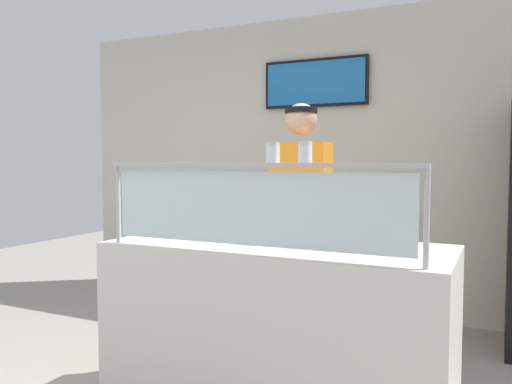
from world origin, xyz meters
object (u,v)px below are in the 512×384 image
object	(u,v)px
pizza_server	(253,233)
worker_figure	(301,217)
pizza_box_stack	(209,211)
pizza_tray	(262,237)
parmesan_shaker	(273,154)
pepper_flake_shaker	(305,153)

from	to	relation	value
pizza_server	worker_figure	distance (m)	0.71
worker_figure	pizza_box_stack	world-z (taller)	worker_figure
pizza_tray	worker_figure	world-z (taller)	worker_figure
pizza_server	parmesan_shaker	distance (m)	0.64
pizza_server	parmesan_shaker	bearing A→B (deg)	-61.46
pizza_tray	pizza_box_stack	size ratio (longest dim) A/B	0.87
pepper_flake_shaker	pizza_box_stack	distance (m)	2.63
parmesan_shaker	pizza_box_stack	xyz separation A→B (m)	(-1.51, 1.97, -0.50)
pizza_server	pizza_box_stack	distance (m)	2.00
pizza_tray	worker_figure	size ratio (longest dim) A/B	0.23
pepper_flake_shaker	pizza_box_stack	xyz separation A→B (m)	(-1.66, 1.97, -0.50)
pizza_tray	pizza_box_stack	bearing A→B (deg)	129.01
parmesan_shaker	worker_figure	xyz separation A→B (m)	(-0.27, 1.09, -0.41)
pizza_tray	pepper_flake_shaker	size ratio (longest dim) A/B	4.31
pizza_server	parmesan_shaker	size ratio (longest dim) A/B	3.07
pizza_tray	parmesan_shaker	distance (m)	0.65
pizza_tray	parmesan_shaker	world-z (taller)	parmesan_shaker
pizza_server	pepper_flake_shaker	size ratio (longest dim) A/B	2.97
pizza_tray	parmesan_shaker	bearing A→B (deg)	-58.79
pizza_box_stack	worker_figure	bearing A→B (deg)	-35.36
pizza_tray	parmesan_shaker	xyz separation A→B (m)	(0.25, -0.40, 0.45)
pizza_tray	pizza_box_stack	world-z (taller)	pizza_box_stack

